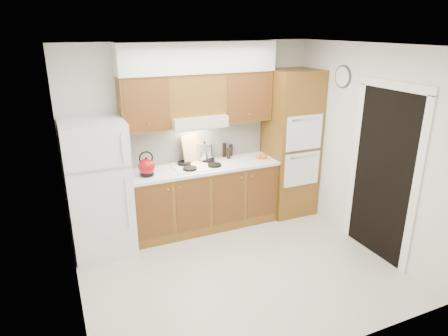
{
  "coord_description": "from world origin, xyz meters",
  "views": [
    {
      "loc": [
        -1.83,
        -3.74,
        2.79
      ],
      "look_at": [
        0.02,
        0.45,
        1.15
      ],
      "focal_mm": 32.0,
      "sensor_mm": 36.0,
      "label": 1
    }
  ],
  "objects_px": {
    "fridge": "(99,188)",
    "stock_pot": "(205,151)",
    "oven_cabinet": "(290,144)",
    "kettle": "(147,167)"
  },
  "relations": [
    {
      "from": "fridge",
      "to": "stock_pot",
      "type": "bearing_deg",
      "value": 9.44
    },
    {
      "from": "fridge",
      "to": "oven_cabinet",
      "type": "relative_size",
      "value": 0.78
    },
    {
      "from": "oven_cabinet",
      "to": "stock_pot",
      "type": "bearing_deg",
      "value": 170.45
    },
    {
      "from": "fridge",
      "to": "oven_cabinet",
      "type": "xyz_separation_m",
      "value": [
        2.85,
        0.03,
        0.24
      ]
    },
    {
      "from": "oven_cabinet",
      "to": "stock_pot",
      "type": "distance_m",
      "value": 1.33
    },
    {
      "from": "oven_cabinet",
      "to": "fridge",
      "type": "bearing_deg",
      "value": -179.3
    },
    {
      "from": "kettle",
      "to": "stock_pot",
      "type": "height_order",
      "value": "stock_pot"
    },
    {
      "from": "fridge",
      "to": "kettle",
      "type": "distance_m",
      "value": 0.65
    },
    {
      "from": "kettle",
      "to": "oven_cabinet",
      "type": "bearing_deg",
      "value": -5.64
    },
    {
      "from": "kettle",
      "to": "stock_pot",
      "type": "relative_size",
      "value": 0.98
    }
  ]
}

